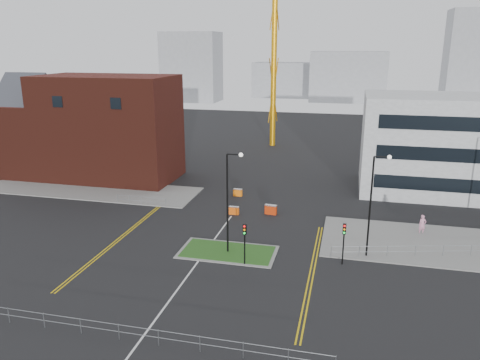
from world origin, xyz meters
name	(u,v)px	position (x,y,z in m)	size (l,w,h in m)	color
ground	(174,294)	(0.00, 0.00, 0.00)	(200.00, 200.00, 0.00)	black
pavement_left	(90,190)	(-20.00, 22.00, 0.06)	(28.00, 8.00, 0.12)	slate
pavement_right	(455,246)	(22.00, 14.00, 0.06)	(24.00, 10.00, 0.12)	slate
island_kerb	(228,252)	(2.00, 8.00, 0.04)	(8.60, 4.60, 0.08)	slate
grass_island	(228,252)	(2.00, 8.00, 0.06)	(8.00, 4.00, 0.12)	#26501A
brick_building	(89,128)	(-22.97, 28.00, 6.85)	(24.20, 10.07, 14.24)	#4C1C13
office_block	(468,146)	(26.01, 31.97, 6.00)	(25.00, 12.20, 12.00)	#A8AAAC
streetlamp_island	(230,195)	(2.22, 8.00, 5.41)	(1.46, 0.36, 9.18)	black
streetlamp_right_near	(374,198)	(14.22, 10.00, 5.41)	(1.46, 0.36, 9.18)	black
traffic_light_island	(245,236)	(4.00, 5.98, 2.57)	(0.28, 0.33, 3.65)	black
traffic_light_right	(344,236)	(12.00, 7.98, 2.57)	(0.28, 0.33, 3.65)	black
railing_front	(138,331)	(0.00, -6.00, 0.78)	(24.05, 0.05, 1.10)	gray
railing_left	(141,199)	(-11.00, 18.00, 0.74)	(6.05, 0.05, 1.10)	gray
railing_right	(444,249)	(20.50, 11.50, 0.78)	(19.05, 5.05, 1.10)	gray
centre_line	(183,282)	(0.00, 2.00, 0.01)	(0.15, 30.00, 0.01)	silver
yellow_left_a	(125,233)	(-9.00, 10.00, 0.01)	(0.12, 24.00, 0.01)	gold
yellow_left_b	(128,233)	(-8.70, 10.00, 0.01)	(0.12, 24.00, 0.01)	gold
yellow_right_a	(310,272)	(9.50, 6.00, 0.01)	(0.12, 20.00, 0.01)	gold
yellow_right_b	(314,272)	(9.80, 6.00, 0.01)	(0.12, 20.00, 0.01)	gold
skyline_a	(192,67)	(-40.00, 120.00, 11.00)	(18.00, 12.00, 22.00)	gray
skyline_b	(348,77)	(10.00, 130.00, 8.00)	(24.00, 12.00, 16.00)	gray
skyline_c	(471,59)	(45.00, 125.00, 14.00)	(14.00, 12.00, 28.00)	gray
skyline_d	(296,80)	(-8.00, 140.00, 6.00)	(30.00, 12.00, 12.00)	gray
pedestrian	(422,225)	(19.36, 16.49, 0.99)	(0.72, 0.47, 1.97)	pink
barrier_left	(238,192)	(-1.00, 24.00, 0.50)	(1.09, 0.38, 0.91)	orange
barrier_mid	(234,210)	(0.14, 17.62, 0.49)	(1.09, 0.40, 0.91)	#F3590D
barrier_right	(271,209)	(4.04, 18.60, 0.58)	(1.32, 0.58, 1.08)	red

